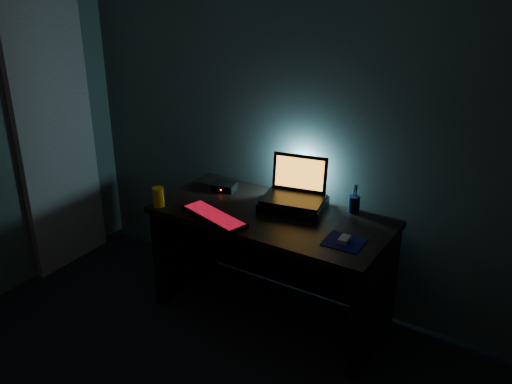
# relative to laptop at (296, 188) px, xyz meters

# --- Properties ---
(room) EXTENTS (3.50, 4.00, 2.50)m
(room) POSITION_rel_laptop_xyz_m (-0.07, -1.81, 0.38)
(room) COLOR black
(room) RESTS_ON ground
(desk) EXTENTS (1.50, 0.70, 0.75)m
(desk) POSITION_rel_laptop_xyz_m (-0.07, -0.13, -0.38)
(desk) COLOR black
(desk) RESTS_ON ground
(curtain) EXTENTS (0.06, 0.65, 2.30)m
(curtain) POSITION_rel_laptop_xyz_m (-1.78, -0.39, 0.28)
(curtain) COLOR beige
(curtain) RESTS_ON ground
(riser) EXTENTS (0.45, 0.37, 0.06)m
(riser) POSITION_rel_laptop_xyz_m (0.01, -0.05, -0.09)
(riser) COLOR black
(riser) RESTS_ON desk
(laptop) EXTENTS (0.42, 0.35, 0.26)m
(laptop) POSITION_rel_laptop_xyz_m (0.00, 0.00, 0.00)
(laptop) COLOR black
(laptop) RESTS_ON riser
(keyboard) EXTENTS (0.50, 0.28, 0.03)m
(keyboard) POSITION_rel_laptop_xyz_m (-0.33, -0.43, -0.11)
(keyboard) COLOR black
(keyboard) RESTS_ON desk
(mousepad) EXTENTS (0.23, 0.21, 0.00)m
(mousepad) POSITION_rel_laptop_xyz_m (0.47, -0.29, -0.12)
(mousepad) COLOR #0B0E51
(mousepad) RESTS_ON desk
(mouse) EXTENTS (0.06, 0.09, 0.03)m
(mouse) POSITION_rel_laptop_xyz_m (0.47, -0.29, -0.10)
(mouse) COLOR #949499
(mouse) RESTS_ON mousepad
(pen_cup) EXTENTS (0.08, 0.08, 0.11)m
(pen_cup) POSITION_rel_laptop_xyz_m (0.35, 0.11, -0.07)
(pen_cup) COLOR black
(pen_cup) RESTS_ON desk
(juice_glass) EXTENTS (0.09, 0.09, 0.13)m
(juice_glass) POSITION_rel_laptop_xyz_m (-0.75, -0.47, -0.06)
(juice_glass) COLOR yellow
(juice_glass) RESTS_ON desk
(router) EXTENTS (0.17, 0.15, 0.05)m
(router) POSITION_rel_laptop_xyz_m (-0.53, -0.04, -0.09)
(router) COLOR black
(router) RESTS_ON desk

